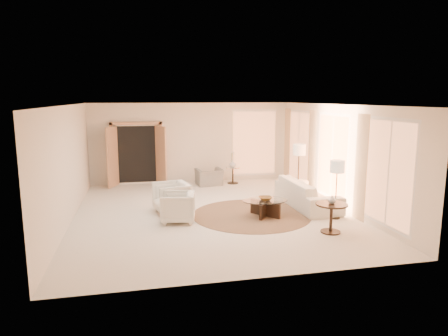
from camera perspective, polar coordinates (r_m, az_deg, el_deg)
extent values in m
cube|color=white|center=(10.57, -1.67, -6.38)|extent=(7.00, 8.00, 0.02)
cube|color=white|center=(10.15, -1.75, 9.02)|extent=(7.00, 8.00, 0.02)
cube|color=#F0E0CA|center=(14.18, -4.67, 3.61)|extent=(7.00, 0.04, 2.80)
cube|color=#F0E0CA|center=(6.45, 4.82, -4.16)|extent=(7.00, 0.04, 2.80)
cube|color=#F0E0CA|center=(10.23, -21.36, 0.47)|extent=(0.04, 8.00, 2.80)
cube|color=#F0E0CA|center=(11.43, 15.83, 1.71)|extent=(0.04, 8.00, 2.80)
cube|color=tan|center=(13.99, -12.33, 2.00)|extent=(1.80, 0.12, 2.16)
cube|color=tan|center=(13.76, -15.65, 1.52)|extent=(0.35, 0.66, 2.00)
cube|color=tan|center=(13.75, -8.99, 1.76)|extent=(0.35, 0.66, 2.00)
cylinder|color=#422B1C|center=(10.37, 3.91, -6.65)|extent=(3.22, 3.22, 0.01)
imported|color=white|center=(11.31, 11.79, -3.54)|extent=(1.01, 2.52, 0.73)
imported|color=white|center=(10.57, -7.54, -3.98)|extent=(0.94, 0.98, 0.87)
imported|color=white|center=(9.75, -6.63, -5.37)|extent=(0.85, 0.89, 0.80)
imported|color=gray|center=(13.71, -2.12, -0.90)|extent=(0.92, 0.65, 0.76)
cube|color=black|center=(10.22, 5.90, -5.82)|extent=(0.59, 0.74, 0.39)
cube|color=black|center=(10.22, 5.90, -5.82)|extent=(0.53, 0.78, 0.39)
cylinder|color=white|center=(10.17, 5.92, -4.62)|extent=(1.21, 1.21, 0.02)
cylinder|color=black|center=(9.35, 14.96, -8.78)|extent=(0.44, 0.44, 0.03)
cylinder|color=black|center=(9.26, 15.04, -6.98)|extent=(0.07, 0.07, 0.63)
cylinder|color=black|center=(9.17, 15.14, -5.04)|extent=(0.70, 0.70, 0.03)
cylinder|color=black|center=(14.05, 1.27, -2.15)|extent=(0.38, 0.38, 0.03)
cylinder|color=black|center=(14.00, 1.27, -1.09)|extent=(0.06, 0.06, 0.54)
cylinder|color=white|center=(13.94, 1.27, 0.04)|extent=(0.49, 0.49, 0.03)
cylinder|color=black|center=(12.51, 10.49, -3.85)|extent=(0.27, 0.27, 0.03)
cylinder|color=black|center=(12.37, 10.59, -0.87)|extent=(0.03, 0.03, 1.35)
cylinder|color=beige|center=(12.25, 10.70, 2.59)|extent=(0.39, 0.39, 0.33)
cylinder|color=black|center=(10.43, 15.54, -6.85)|extent=(0.25, 0.25, 0.03)
cylinder|color=black|center=(10.28, 15.70, -3.60)|extent=(0.03, 0.03, 1.24)
cylinder|color=beige|center=(10.14, 15.89, 0.21)|extent=(0.36, 0.36, 0.30)
imported|color=brown|center=(10.15, 5.93, -4.34)|extent=(0.39, 0.39, 0.08)
imported|color=silver|center=(9.14, 15.17, -4.42)|extent=(0.22, 0.22, 0.18)
imported|color=silver|center=(13.92, 1.28, 0.62)|extent=(0.26, 0.26, 0.27)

